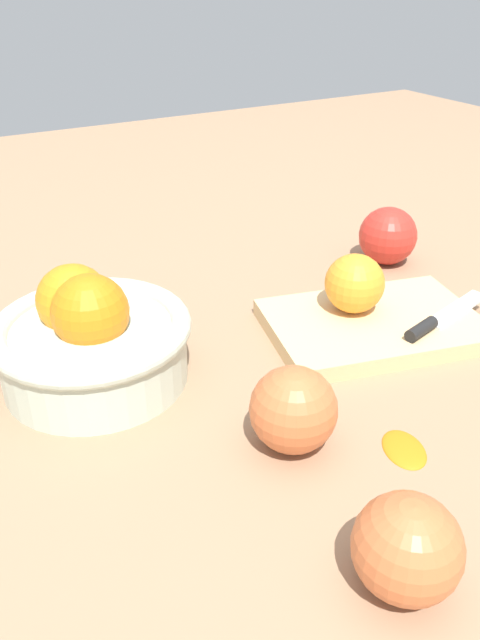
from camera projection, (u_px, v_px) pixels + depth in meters
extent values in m
plane|color=#997556|center=(326.00, 383.00, 0.63)|extent=(2.40, 2.40, 0.00)
cylinder|color=beige|center=(95.00, 353.00, 0.62)|extent=(0.18, 0.18, 0.06)
torus|color=beige|center=(91.00, 327.00, 0.61)|extent=(0.19, 0.19, 0.02)
sphere|color=orange|center=(74.00, 300.00, 0.62)|extent=(0.07, 0.07, 0.07)
sphere|color=orange|center=(90.00, 312.00, 0.60)|extent=(0.07, 0.07, 0.07)
cube|color=#DBB77F|center=(373.00, 325.00, 0.71)|extent=(0.27, 0.21, 0.02)
sphere|color=orange|center=(355.00, 283.00, 0.70)|extent=(0.07, 0.07, 0.07)
cube|color=silver|center=(457.00, 309.00, 0.72)|extent=(0.11, 0.05, 0.00)
cylinder|color=black|center=(421.00, 329.00, 0.67)|extent=(0.05, 0.03, 0.01)
sphere|color=#CC6638|center=(293.00, 409.00, 0.53)|extent=(0.08, 0.08, 0.08)
sphere|color=red|center=(388.00, 236.00, 0.86)|extent=(0.08, 0.08, 0.08)
sphere|color=#CC6638|center=(407.00, 548.00, 0.41)|extent=(0.07, 0.07, 0.07)
ellipsoid|color=orange|center=(404.00, 446.00, 0.54)|extent=(0.05, 0.06, 0.01)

